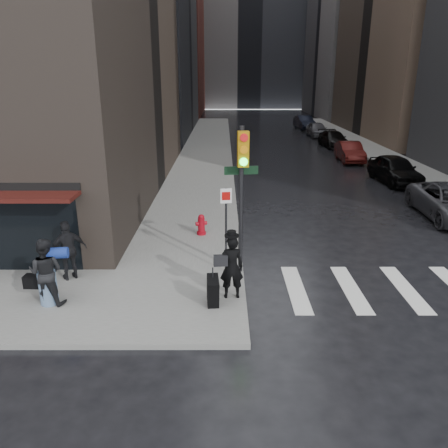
# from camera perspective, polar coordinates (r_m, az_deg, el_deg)

# --- Properties ---
(ground) EXTENTS (140.00, 140.00, 0.00)m
(ground) POSITION_cam_1_polar(r_m,az_deg,el_deg) (12.07, -6.77, -10.57)
(ground) COLOR black
(ground) RESTS_ON ground
(sidewalk_left) EXTENTS (4.00, 50.00, 0.15)m
(sidewalk_left) POSITION_cam_1_polar(r_m,az_deg,el_deg) (37.91, -2.19, 10.02)
(sidewalk_left) COLOR slate
(sidewalk_left) RESTS_ON ground
(sidewalk_right) EXTENTS (3.00, 50.00, 0.15)m
(sidewalk_right) POSITION_cam_1_polar(r_m,az_deg,el_deg) (39.78, 17.93, 9.56)
(sidewalk_right) COLOR slate
(sidewalk_right) RESTS_ON ground
(crosswalk) EXTENTS (8.50, 3.00, 0.01)m
(crosswalk) POSITION_cam_1_polar(r_m,az_deg,el_deg) (14.25, 25.59, -7.60)
(crosswalk) COLOR silver
(crosswalk) RESTS_ON ground
(bldg_left_far) EXTENTS (22.00, 20.00, 26.00)m
(bldg_left_far) POSITION_cam_1_polar(r_m,az_deg,el_deg) (74.19, -12.32, 23.98)
(bldg_left_far) COLOR #5E2A20
(bldg_left_far) RESTS_ON ground
(bldg_right_far) EXTENTS (22.00, 20.00, 25.00)m
(bldg_right_far) POSITION_cam_1_polar(r_m,az_deg,el_deg) (73.02, 21.40, 22.89)
(bldg_right_far) COLOR slate
(bldg_right_far) RESTS_ON ground
(bldg_distant) EXTENTS (40.00, 12.00, 32.00)m
(bldg_distant) POSITION_cam_1_polar(r_m,az_deg,el_deg) (89.13, 3.22, 25.36)
(bldg_distant) COLOR slate
(bldg_distant) RESTS_ON ground
(man_overcoat) EXTENTS (1.01, 1.06, 1.96)m
(man_overcoat) POSITION_cam_1_polar(r_m,az_deg,el_deg) (11.67, 0.48, -6.16)
(man_overcoat) COLOR black
(man_overcoat) RESTS_ON ground
(man_jeans) EXTENTS (1.30, 0.74, 1.83)m
(man_jeans) POSITION_cam_1_polar(r_m,az_deg,el_deg) (12.31, -22.25, -5.78)
(man_jeans) COLOR black
(man_jeans) RESTS_ON ground
(man_greycoat) EXTENTS (1.12, 0.95, 1.80)m
(man_greycoat) POSITION_cam_1_polar(r_m,az_deg,el_deg) (13.58, -19.65, -3.25)
(man_greycoat) COLOR black
(man_greycoat) RESTS_ON ground
(traffic_light) EXTENTS (1.10, 0.55, 4.42)m
(traffic_light) POSITION_cam_1_polar(r_m,az_deg,el_deg) (12.58, 2.17, 5.51)
(traffic_light) COLOR black
(traffic_light) RESTS_ON ground
(fire_hydrant) EXTENTS (0.46, 0.35, 0.79)m
(fire_hydrant) POSITION_cam_1_polar(r_m,az_deg,el_deg) (16.56, -2.98, -0.19)
(fire_hydrant) COLOR maroon
(fire_hydrant) RESTS_ON ground
(parked_car_1) EXTENTS (2.15, 4.72, 1.57)m
(parked_car_1) POSITION_cam_1_polar(r_m,az_deg,el_deg) (27.04, 21.45, 6.66)
(parked_car_1) COLOR black
(parked_car_1) RESTS_ON ground
(parked_car_2) EXTENTS (1.64, 4.26, 1.39)m
(parked_car_2) POSITION_cam_1_polar(r_m,az_deg,el_deg) (33.01, 16.10, 9.07)
(parked_car_2) COLOR #410F0D
(parked_car_2) RESTS_ON ground
(parked_car_3) EXTENTS (2.16, 4.68, 1.33)m
(parked_car_3) POSITION_cam_1_polar(r_m,az_deg,el_deg) (39.47, 14.12, 10.69)
(parked_car_3) COLOR black
(parked_car_3) RESTS_ON ground
(parked_car_4) EXTENTS (1.80, 4.25, 1.43)m
(parked_car_4) POSITION_cam_1_polar(r_m,az_deg,el_deg) (45.88, 12.06, 11.99)
(parked_car_4) COLOR #515156
(parked_car_4) RESTS_ON ground
(parked_car_5) EXTENTS (2.01, 4.70, 1.51)m
(parked_car_5) POSITION_cam_1_polar(r_m,az_deg,el_deg) (52.34, 10.45, 12.93)
(parked_car_5) COLOR black
(parked_car_5) RESTS_ON ground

